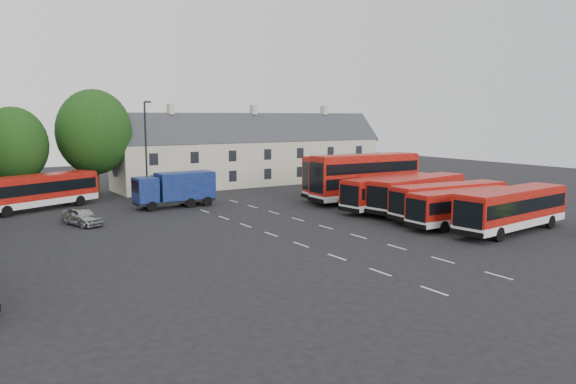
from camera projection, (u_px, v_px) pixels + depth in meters
name	position (u px, v px, depth m)	size (l,w,h in m)	color
ground	(285.00, 239.00, 39.74)	(140.00, 140.00, 0.00)	black
lane_markings	(299.00, 231.00, 42.74)	(5.15, 33.80, 0.01)	beige
terrace_houses	(254.00, 154.00, 71.76)	(35.70, 7.13, 10.06)	beige
bus_row_a	(512.00, 206.00, 41.93)	(11.76, 3.96, 3.26)	silver
bus_row_b	(463.00, 204.00, 44.22)	(10.33, 2.47, 2.92)	silver
bus_row_c	(449.00, 198.00, 46.78)	(11.03, 3.35, 3.07)	silver
bus_row_d	(418.00, 191.00, 50.50)	(11.73, 4.54, 3.24)	silver
bus_row_e	(391.00, 190.00, 51.75)	(11.30, 3.87, 3.13)	silver
bus_dd_south	(365.00, 175.00, 56.38)	(11.92, 3.07, 4.86)	silver
bus_dd_north	(356.00, 175.00, 58.39)	(11.47, 4.11, 4.60)	silver
bus_north	(37.00, 189.00, 51.73)	(11.61, 7.22, 3.27)	silver
box_truck	(176.00, 188.00, 53.47)	(7.62, 2.50, 3.32)	black
silver_car	(82.00, 216.00, 44.73)	(1.70, 4.22, 1.44)	#A7AAAF
lamppost	(146.00, 151.00, 52.57)	(0.70, 0.32, 10.06)	black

